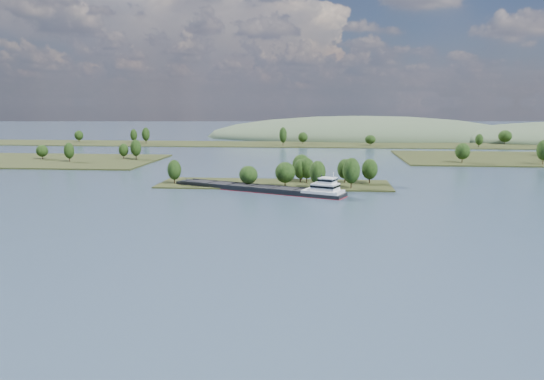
# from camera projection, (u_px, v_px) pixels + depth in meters

# --- Properties ---
(ground) EXTENTS (1800.00, 1800.00, 0.00)m
(ground) POSITION_uv_depth(u_px,v_px,m) (257.00, 213.00, 171.57)
(ground) COLOR #394A64
(ground) RESTS_ON ground
(tree_island) EXTENTS (100.00, 31.44, 13.83)m
(tree_island) POSITION_uv_depth(u_px,v_px,m) (291.00, 176.00, 228.35)
(tree_island) COLOR #282F14
(tree_island) RESTS_ON ground
(back_shoreline) EXTENTS (900.00, 60.00, 16.30)m
(back_shoreline) POSITION_uv_depth(u_px,v_px,m) (310.00, 144.00, 445.30)
(back_shoreline) COLOR #282F14
(back_shoreline) RESTS_ON ground
(hill_west) EXTENTS (320.00, 160.00, 44.00)m
(hill_west) POSITION_uv_depth(u_px,v_px,m) (362.00, 138.00, 538.99)
(hill_west) COLOR #41543A
(hill_west) RESTS_ON ground
(cargo_barge) EXTENTS (72.71, 36.80, 10.15)m
(cargo_barge) POSITION_uv_depth(u_px,v_px,m) (268.00, 189.00, 212.30)
(cargo_barge) COLOR black
(cargo_barge) RESTS_ON ground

